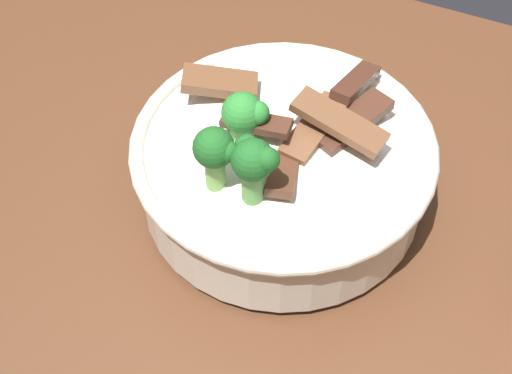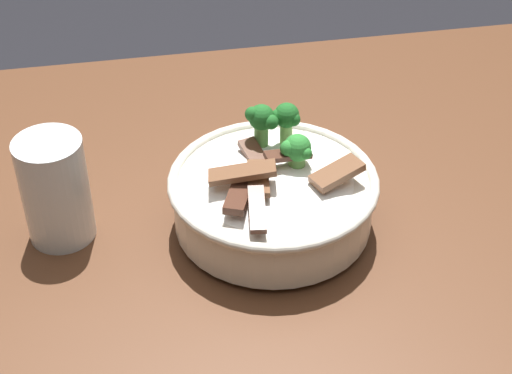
% 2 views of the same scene
% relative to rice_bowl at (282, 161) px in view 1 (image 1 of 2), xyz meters
% --- Properties ---
extents(dining_table, '(1.32, 0.76, 0.81)m').
position_rel_rice_bowl_xyz_m(dining_table, '(-0.01, -0.06, -0.18)').
color(dining_table, '#56331E').
rests_on(dining_table, ground).
extents(rice_bowl, '(0.24, 0.24, 0.13)m').
position_rel_rice_bowl_xyz_m(rice_bowl, '(0.00, 0.00, 0.00)').
color(rice_bowl, silver).
rests_on(rice_bowl, dining_table).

